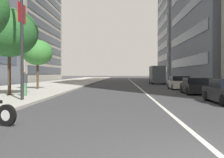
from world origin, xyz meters
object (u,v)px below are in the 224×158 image
at_px(street_lamp_with_banners, 27,2).
at_px(street_tree_mid_sidewalk, 9,33).
at_px(delivery_van_ahead, 157,74).
at_px(street_tree_by_lamp_post, 38,53).
at_px(car_lead_in_lane, 179,83).
at_px(pedestrian_on_plaza, 24,83).
at_px(car_following_behind, 196,86).

relative_size(street_lamp_with_banners, street_tree_mid_sidewalk, 1.55).
bearing_deg(delivery_van_ahead, street_tree_mid_sidewalk, 152.57).
bearing_deg(street_tree_mid_sidewalk, street_tree_by_lamp_post, 2.48).
bearing_deg(delivery_van_ahead, street_lamp_with_banners, 159.85).
bearing_deg(street_tree_by_lamp_post, street_tree_mid_sidewalk, -177.52).
relative_size(car_lead_in_lane, delivery_van_ahead, 0.89).
distance_m(delivery_van_ahead, pedestrian_on_plaza, 29.31).
distance_m(car_lead_in_lane, pedestrian_on_plaza, 16.83).
xyz_separation_m(street_tree_by_lamp_post, pedestrian_on_plaza, (-8.95, -1.71, -2.65)).
bearing_deg(car_lead_in_lane, pedestrian_on_plaza, 133.71).
distance_m(car_following_behind, street_lamp_with_banners, 14.26).
bearing_deg(pedestrian_on_plaza, street_tree_mid_sidewalk, 44.90).
xyz_separation_m(car_following_behind, pedestrian_on_plaza, (-4.35, 12.38, 0.39)).
height_order(car_following_behind, car_lead_in_lane, car_lead_in_lane).
relative_size(car_following_behind, pedestrian_on_plaza, 2.57).
relative_size(street_tree_mid_sidewalk, pedestrian_on_plaza, 3.54).
distance_m(car_following_behind, car_lead_in_lane, 7.01).
xyz_separation_m(street_tree_mid_sidewalk, street_tree_by_lamp_post, (8.01, 0.35, -0.82)).
bearing_deg(car_lead_in_lane, delivery_van_ahead, 2.96).
xyz_separation_m(car_following_behind, car_lead_in_lane, (7.01, -0.03, 0.03)).
relative_size(delivery_van_ahead, street_tree_mid_sidewalk, 0.85).
distance_m(street_lamp_with_banners, pedestrian_on_plaza, 5.59).
height_order(car_following_behind, street_tree_by_lamp_post, street_tree_by_lamp_post).
xyz_separation_m(car_lead_in_lane, delivery_van_ahead, (15.40, 0.46, 0.83)).
xyz_separation_m(delivery_van_ahead, pedestrian_on_plaza, (-26.76, 11.95, -0.47)).
height_order(car_lead_in_lane, street_tree_mid_sidewalk, street_tree_mid_sidewalk).
bearing_deg(car_lead_in_lane, street_tree_mid_sidewalk, 128.38).
relative_size(street_lamp_with_banners, street_tree_by_lamp_post, 1.97).
xyz_separation_m(car_following_behind, delivery_van_ahead, (22.41, 0.43, 0.86)).
bearing_deg(street_tree_by_lamp_post, car_lead_in_lane, -80.29).
bearing_deg(street_lamp_with_banners, car_following_behind, -57.14).
relative_size(car_following_behind, car_lead_in_lane, 0.97).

